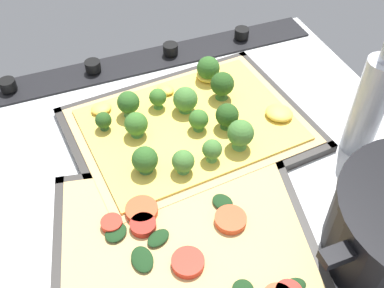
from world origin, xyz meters
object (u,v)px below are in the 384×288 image
at_px(baking_tray_back, 184,245).
at_px(oil_bottle, 370,104).
at_px(veggie_pizza_back, 186,243).
at_px(baking_tray_front, 190,131).
at_px(broccoli_pizza, 190,121).

relative_size(baking_tray_back, oil_bottle, 1.77).
height_order(baking_tray_back, veggie_pizza_back, veggie_pizza_back).
xyz_separation_m(baking_tray_front, baking_tray_back, (0.08, 0.19, 0.00)).
distance_m(broccoli_pizza, oil_bottle, 0.26).
bearing_deg(broccoli_pizza, baking_tray_front, 56.41).
bearing_deg(oil_bottle, veggie_pizza_back, 13.16).
bearing_deg(baking_tray_back, oil_bottle, -167.18).
distance_m(broccoli_pizza, baking_tray_back, 0.21).
height_order(broccoli_pizza, oil_bottle, oil_bottle).
relative_size(broccoli_pizza, veggie_pizza_back, 1.05).
bearing_deg(baking_tray_front, broccoli_pizza, -123.59).
bearing_deg(baking_tray_back, veggie_pizza_back, 124.13).
bearing_deg(oil_bottle, baking_tray_back, 12.82).
relative_size(veggie_pizza_back, oil_bottle, 1.63).
height_order(baking_tray_front, veggie_pizza_back, veggie_pizza_back).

